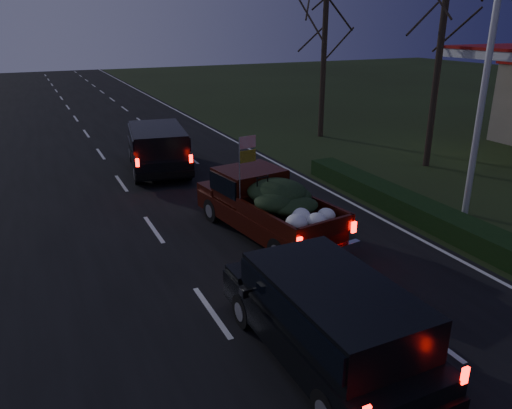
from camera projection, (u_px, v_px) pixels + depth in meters
name	position (u px, v px, depth m)	size (l,w,h in m)	color
ground	(212.00, 312.00, 10.74)	(120.00, 120.00, 0.00)	black
road_asphalt	(212.00, 312.00, 10.74)	(14.00, 120.00, 0.02)	black
hedge_row	(404.00, 203.00, 16.30)	(1.00, 10.00, 0.60)	black
light_pole	(492.00, 37.00, 14.33)	(0.50, 0.90, 9.16)	silver
bare_tree_mid	(445.00, 9.00, 19.48)	(3.60, 3.60, 8.50)	black
bare_tree_far	(325.00, 35.00, 25.41)	(3.60, 3.60, 7.00)	black
pickup_truck	(266.00, 202.00, 14.40)	(2.65, 5.32, 2.67)	#390E07
lead_suv	(158.00, 145.00, 20.49)	(2.94, 5.48, 1.50)	black
rear_suv	(329.00, 312.00, 8.86)	(2.25, 4.81, 1.37)	black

